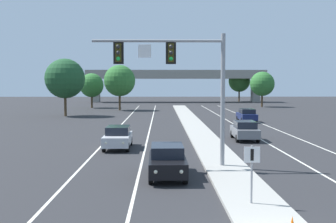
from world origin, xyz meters
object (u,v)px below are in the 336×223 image
object	(u,v)px
tree_far_left_b	(65,79)
tree_far_left_c	(92,85)
median_sign_post	(252,166)
tree_far_left_a	(120,81)
tree_far_right_b	(239,81)
car_oncoming_black	(167,160)
car_oncoming_silver	(118,137)
car_receding_grey	(245,130)
car_receding_navy	(247,115)
overhead_signal_mast	(181,71)
tree_far_right_a	(262,84)

from	to	relation	value
tree_far_left_b	tree_far_left_c	bearing A→B (deg)	88.35
median_sign_post	tree_far_left_a	bearing A→B (deg)	100.50
tree_far_right_b	tree_far_left_b	size ratio (longest dim) A/B	0.96
car_oncoming_black	car_oncoming_silver	distance (m)	9.79
car_receding_grey	car_receding_navy	size ratio (longest dim) A/B	1.01
car_oncoming_black	tree_far_left_c	distance (m)	59.52
car_receding_grey	car_receding_navy	distance (m)	16.37
tree_far_left_a	tree_far_left_b	size ratio (longest dim) A/B	0.95
median_sign_post	overhead_signal_mast	bearing A→B (deg)	107.45
tree_far_left_b	tree_far_right_b	bearing A→B (deg)	54.25
car_receding_grey	tree_far_left_a	bearing A→B (deg)	110.24
car_receding_navy	tree_far_right_a	distance (m)	32.81
car_oncoming_black	car_receding_navy	distance (m)	31.08
tree_far_right_a	tree_far_left_b	distance (m)	39.66
tree_far_left_a	tree_far_left_c	distance (m)	9.15
car_oncoming_silver	tree_far_right_b	distance (m)	78.45
car_oncoming_silver	car_receding_navy	xyz separation A→B (m)	(13.32, 20.26, 0.00)
tree_far_left_a	tree_far_right_b	size ratio (longest dim) A/B	0.99
median_sign_post	car_oncoming_silver	distance (m)	15.84
car_oncoming_silver	tree_far_left_b	xyz separation A→B (m)	(-10.33, 29.44, 4.44)
median_sign_post	car_receding_grey	bearing A→B (deg)	79.62
overhead_signal_mast	car_oncoming_silver	bearing A→B (deg)	120.66
car_receding_grey	tree_far_left_a	size ratio (longest dim) A/B	0.59
car_oncoming_black	tree_far_left_c	bearing A→B (deg)	102.79
overhead_signal_mast	tree_far_left_b	world-z (taller)	tree_far_left_b
car_oncoming_black	car_oncoming_silver	world-z (taller)	same
car_oncoming_black	tree_far_right_a	xyz separation A→B (m)	(19.22, 60.70, 3.62)
tree_far_left_c	tree_far_left_b	size ratio (longest dim) A/B	0.80
car_receding_navy	tree_far_right_b	world-z (taller)	tree_far_right_b
tree_far_left_b	car_receding_grey	bearing A→B (deg)	-51.21
tree_far_right_a	tree_far_left_b	world-z (taller)	tree_far_left_b
median_sign_post	car_receding_navy	xyz separation A→B (m)	(6.83, 34.69, -0.77)
tree_far_left_a	tree_far_right_b	xyz separation A→B (m)	(26.42, 33.26, 0.03)
overhead_signal_mast	median_sign_post	world-z (taller)	overhead_signal_mast
car_receding_navy	tree_far_right_a	bearing A→B (deg)	73.47
car_oncoming_silver	tree_far_right_a	xyz separation A→B (m)	(22.60, 51.52, 3.62)
tree_far_left_c	tree_far_right_a	xyz separation A→B (m)	(32.37, 2.76, 0.25)
car_receding_navy	car_oncoming_black	bearing A→B (deg)	-108.65
tree_far_right_a	tree_far_right_b	size ratio (longest dim) A/B	0.88
car_oncoming_black	car_receding_grey	size ratio (longest dim) A/B	1.00
car_receding_grey	car_receding_navy	world-z (taller)	same
car_oncoming_black	car_receding_navy	bearing A→B (deg)	71.35
car_oncoming_silver	tree_far_left_c	distance (m)	49.85
overhead_signal_mast	tree_far_left_a	size ratio (longest dim) A/B	0.94
median_sign_post	tree_far_left_b	size ratio (longest dim) A/B	0.27
car_oncoming_black	tree_far_left_c	xyz separation A→B (m)	(-13.16, 57.95, 3.37)
tree_far_left_c	tree_far_right_a	distance (m)	32.49
car_receding_grey	tree_far_left_b	xyz separation A→B (m)	(-20.24, 25.19, 4.44)
car_receding_navy	tree_far_right_a	xyz separation A→B (m)	(9.28, 31.26, 3.62)
overhead_signal_mast	car_oncoming_silver	distance (m)	9.32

